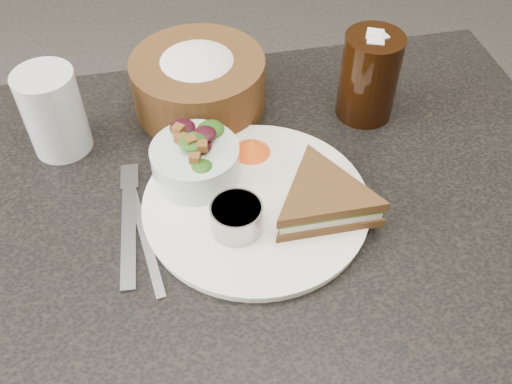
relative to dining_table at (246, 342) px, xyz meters
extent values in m
cube|color=black|center=(0.00, 0.00, 0.00)|extent=(1.00, 0.70, 0.75)
cylinder|color=white|center=(0.02, 0.00, 0.38)|extent=(0.30, 0.30, 0.01)
cylinder|color=#969696|center=(-0.01, -0.04, 0.41)|extent=(0.08, 0.08, 0.04)
cone|color=#FF5915|center=(0.03, 0.09, 0.40)|extent=(0.08, 0.08, 0.03)
cube|color=#90949B|center=(-0.15, -0.01, 0.38)|extent=(0.03, 0.19, 0.01)
cube|color=#A8ABB0|center=(-0.13, -0.03, 0.38)|extent=(0.04, 0.18, 0.00)
cylinder|color=silver|center=(-0.24, 0.18, 0.44)|extent=(0.10, 0.10, 0.13)
camera|label=1|loc=(-0.08, -0.49, 0.96)|focal=40.00mm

